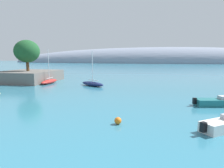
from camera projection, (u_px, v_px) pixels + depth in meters
The scene contains 8 objects.
shore_outcrop at pixel (29, 76), 51.04m from camera, with size 12.44×13.95×2.67m, color #66605B.
tree_clump_shore at pixel (27, 51), 49.93m from camera, with size 6.09×6.09×7.59m.
distant_ridge at pixel (158, 63), 213.53m from camera, with size 335.99×56.38×32.57m, color gray.
sailboat_navy_near_shore at pixel (93, 84), 43.34m from camera, with size 6.67×5.23×7.39m.
sailboat_red_mid_mooring at pixel (49, 81), 47.20m from camera, with size 1.90×6.80×7.86m.
motorboat_white_foreground at pixel (223, 125), 17.04m from camera, with size 4.34×3.90×1.28m.
motorboat_teal_alongside_breakwater at pixel (218, 102), 25.67m from camera, with size 6.01×3.10×1.25m.
mooring_buoy_orange at pixel (118, 121), 18.62m from camera, with size 0.66×0.66×0.66m, color orange.
Camera 1 is at (5.52, -4.00, 6.10)m, focal length 32.71 mm.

